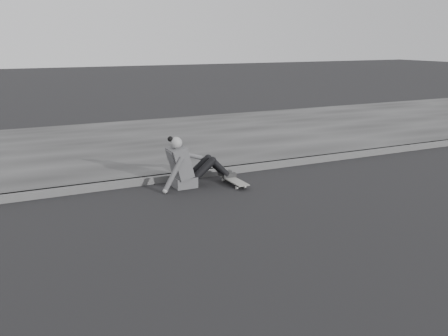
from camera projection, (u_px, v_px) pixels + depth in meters
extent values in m
plane|color=black|center=(394.00, 202.00, 7.59)|extent=(80.00, 80.00, 0.00)
cube|color=#4A4A4A|center=(298.00, 161.00, 9.82)|extent=(24.00, 0.16, 0.12)
cube|color=#343434|center=(230.00, 136.00, 12.44)|extent=(24.00, 6.00, 0.12)
cylinder|color=#A7A7A1|center=(237.00, 188.00, 8.21)|extent=(0.03, 0.05, 0.05)
cylinder|color=#A7A7A1|center=(245.00, 186.00, 8.27)|extent=(0.03, 0.05, 0.05)
cylinder|color=#A7A7A1|center=(223.00, 180.00, 8.66)|extent=(0.03, 0.05, 0.05)
cylinder|color=#A7A7A1|center=(231.00, 179.00, 8.73)|extent=(0.03, 0.05, 0.05)
cube|color=#2B2B2D|center=(241.00, 185.00, 8.24)|extent=(0.16, 0.04, 0.03)
cube|color=#2B2B2D|center=(227.00, 178.00, 8.69)|extent=(0.16, 0.04, 0.03)
cube|color=slate|center=(234.00, 180.00, 8.46)|extent=(0.20, 0.78, 0.02)
cube|color=#48484A|center=(184.00, 182.00, 8.33)|extent=(0.36, 0.34, 0.18)
cube|color=#48484A|center=(180.00, 162.00, 8.22)|extent=(0.37, 0.40, 0.57)
cube|color=#48484A|center=(172.00, 156.00, 8.13)|extent=(0.14, 0.30, 0.20)
cylinder|color=gray|center=(177.00, 148.00, 8.13)|extent=(0.09, 0.09, 0.08)
sphere|color=gray|center=(176.00, 143.00, 8.11)|extent=(0.20, 0.20, 0.20)
sphere|color=black|center=(170.00, 139.00, 8.07)|extent=(0.09, 0.09, 0.09)
cylinder|color=black|center=(204.00, 169.00, 8.34)|extent=(0.43, 0.13, 0.39)
cylinder|color=black|center=(199.00, 167.00, 8.49)|extent=(0.43, 0.13, 0.39)
cylinder|color=black|center=(220.00, 168.00, 8.47)|extent=(0.35, 0.11, 0.36)
cylinder|color=black|center=(215.00, 165.00, 8.62)|extent=(0.35, 0.11, 0.36)
sphere|color=black|center=(212.00, 161.00, 8.37)|extent=(0.13, 0.13, 0.13)
sphere|color=black|center=(208.00, 158.00, 8.53)|extent=(0.13, 0.13, 0.13)
cube|color=#292929|center=(229.00, 175.00, 8.58)|extent=(0.24, 0.08, 0.07)
cube|color=#292929|center=(225.00, 173.00, 8.74)|extent=(0.24, 0.08, 0.07)
cylinder|color=#48484A|center=(173.00, 175.00, 7.98)|extent=(0.38, 0.08, 0.58)
sphere|color=gray|center=(165.00, 191.00, 7.97)|extent=(0.08, 0.08, 0.08)
cylinder|color=#48484A|center=(190.00, 155.00, 8.44)|extent=(0.48, 0.08, 0.21)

